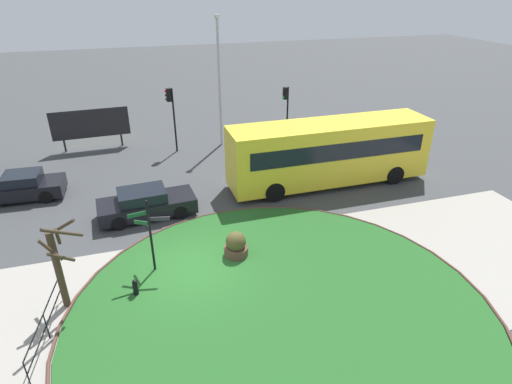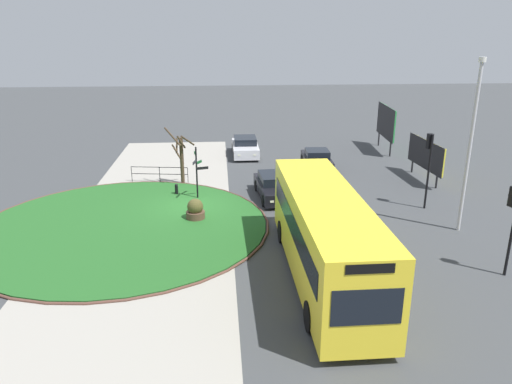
{
  "view_description": "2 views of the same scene",
  "coord_description": "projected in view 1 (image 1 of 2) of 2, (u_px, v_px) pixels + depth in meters",
  "views": [
    {
      "loc": [
        -1.46,
        -13.08,
        9.88
      ],
      "look_at": [
        3.4,
        2.94,
        1.36
      ],
      "focal_mm": 29.61,
      "sensor_mm": 36.0,
      "label": 1
    },
    {
      "loc": [
        24.59,
        1.61,
        9.09
      ],
      "look_at": [
        3.02,
        3.27,
        1.82
      ],
      "focal_mm": 33.95,
      "sensor_mm": 36.0,
      "label": 2
    }
  ],
  "objects": [
    {
      "name": "ground",
      "position": [
        193.0,
        269.0,
        16.02
      ],
      "size": [
        120.0,
        120.0,
        0.0
      ],
      "primitive_type": "plane",
      "color": "#3D3F42"
    },
    {
      "name": "sidewalk_paving",
      "position": [
        202.0,
        303.0,
        14.34
      ],
      "size": [
        32.0,
        8.09,
        0.02
      ],
      "primitive_type": "cube",
      "color": "#9E998E",
      "rests_on": "ground"
    },
    {
      "name": "grass_island",
      "position": [
        281.0,
        312.0,
        13.89
      ],
      "size": [
        13.96,
        13.96,
        0.1
      ],
      "primitive_type": "cylinder",
      "color": "#235B23",
      "rests_on": "ground"
    },
    {
      "name": "grass_kerb_ring",
      "position": [
        281.0,
        312.0,
        13.89
      ],
      "size": [
        14.27,
        14.27,
        0.11
      ],
      "primitive_type": "torus",
      "color": "brown",
      "rests_on": "ground"
    },
    {
      "name": "signpost_directional",
      "position": [
        149.0,
        231.0,
        15.14
      ],
      "size": [
        1.42,
        0.82,
        3.04
      ],
      "color": "black",
      "rests_on": "ground"
    },
    {
      "name": "bollard_foreground",
      "position": [
        136.0,
        288.0,
        14.51
      ],
      "size": [
        0.18,
        0.18,
        0.7
      ],
      "color": "black",
      "rests_on": "ground"
    },
    {
      "name": "railing_grass_edge",
      "position": [
        45.0,
        323.0,
        12.63
      ],
      "size": [
        0.54,
        3.56,
        1.0
      ],
      "rotation": [
        0.0,
        0.0,
        4.57
      ],
      "color": "black",
      "rests_on": "ground"
    },
    {
      "name": "bus_yellow",
      "position": [
        329.0,
        152.0,
        21.96
      ],
      "size": [
        10.63,
        2.59,
        3.35
      ],
      "rotation": [
        0.0,
        0.0,
        0.01
      ],
      "color": "yellow",
      "rests_on": "ground"
    },
    {
      "name": "car_near_lane",
      "position": [
        146.0,
        204.0,
        19.33
      ],
      "size": [
        4.47,
        2.05,
        1.35
      ],
      "rotation": [
        0.0,
        0.0,
        0.07
      ],
      "color": "black",
      "rests_on": "ground"
    },
    {
      "name": "car_far_lane",
      "position": [
        21.0,
        187.0,
        20.9
      ],
      "size": [
        4.09,
        1.94,
        1.34
      ],
      "rotation": [
        0.0,
        0.0,
        3.1
      ],
      "color": "black",
      "rests_on": "ground"
    },
    {
      "name": "traffic_light_near",
      "position": [
        171.0,
        106.0,
        25.55
      ],
      "size": [
        0.49,
        0.29,
        4.01
      ],
      "rotation": [
        0.0,
        0.0,
        3.28
      ],
      "color": "black",
      "rests_on": "ground"
    },
    {
      "name": "traffic_light_far",
      "position": [
        286.0,
        102.0,
        27.69
      ],
      "size": [
        0.48,
        0.32,
        3.57
      ],
      "rotation": [
        0.0,
        0.0,
        3.4
      ],
      "color": "black",
      "rests_on": "ground"
    },
    {
      "name": "lamppost_tall",
      "position": [
        219.0,
        79.0,
        26.11
      ],
      "size": [
        0.32,
        0.32,
        8.0
      ],
      "color": "#B7B7BC",
      "rests_on": "ground"
    },
    {
      "name": "billboard_left",
      "position": [
        90.0,
        124.0,
        26.6
      ],
      "size": [
        4.72,
        0.34,
        2.59
      ],
      "rotation": [
        0.0,
        0.0,
        0.04
      ],
      "color": "black",
      "rests_on": "ground"
    },
    {
      "name": "planter_near_signpost",
      "position": [
        236.0,
        246.0,
        16.52
      ],
      "size": [
        0.94,
        0.94,
        1.11
      ],
      "color": "brown",
      "rests_on": "ground"
    },
    {
      "name": "street_tree_bare",
      "position": [
        59.0,
        262.0,
        13.44
      ],
      "size": [
        1.29,
        1.8,
        3.57
      ],
      "color": "#423323",
      "rests_on": "ground"
    }
  ]
}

